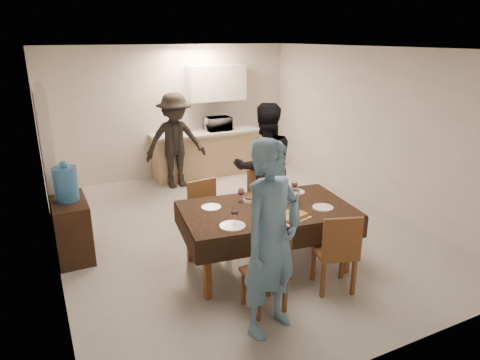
% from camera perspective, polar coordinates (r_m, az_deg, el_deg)
% --- Properties ---
extents(floor, '(5.00, 6.00, 0.02)m').
position_cam_1_polar(floor, '(6.48, -0.37, -6.49)').
color(floor, '#AAAAA5').
rests_on(floor, ground).
extents(ceiling, '(5.00, 6.00, 0.02)m').
position_cam_1_polar(ceiling, '(5.86, -0.42, 17.17)').
color(ceiling, white).
rests_on(ceiling, wall_back).
extents(wall_back, '(5.00, 0.02, 2.60)m').
position_cam_1_polar(wall_back, '(8.78, -9.05, 8.92)').
color(wall_back, silver).
rests_on(wall_back, floor).
extents(wall_front, '(5.00, 0.02, 2.60)m').
position_cam_1_polar(wall_front, '(3.71, 20.30, -5.61)').
color(wall_front, silver).
rests_on(wall_front, floor).
extents(wall_left, '(0.02, 6.00, 2.60)m').
position_cam_1_polar(wall_left, '(5.47, -24.68, 1.53)').
color(wall_left, silver).
rests_on(wall_left, floor).
extents(wall_right, '(0.02, 6.00, 2.60)m').
position_cam_1_polar(wall_right, '(7.45, 17.32, 6.57)').
color(wall_right, silver).
rests_on(wall_right, floor).
extents(stub_partition, '(0.15, 1.40, 2.10)m').
position_cam_1_polar(stub_partition, '(6.70, -24.19, 2.27)').
color(stub_partition, white).
rests_on(stub_partition, floor).
extents(kitchen_base_cabinet, '(2.20, 0.60, 0.86)m').
position_cam_1_polar(kitchen_base_cabinet, '(8.87, -4.44, 3.43)').
color(kitchen_base_cabinet, tan).
rests_on(kitchen_base_cabinet, floor).
extents(kitchen_worktop, '(2.24, 0.64, 0.05)m').
position_cam_1_polar(kitchen_worktop, '(8.76, -4.52, 6.30)').
color(kitchen_worktop, '#BABAB4').
rests_on(kitchen_worktop, kitchen_base_cabinet).
extents(upper_cabinet, '(1.20, 0.34, 0.70)m').
position_cam_1_polar(upper_cabinet, '(8.85, -3.18, 12.79)').
color(upper_cabinet, white).
rests_on(upper_cabinet, wall_back).
extents(dining_table, '(2.17, 1.44, 0.79)m').
position_cam_1_polar(dining_table, '(5.17, 3.61, -4.10)').
color(dining_table, black).
rests_on(dining_table, floor).
extents(chair_near_left, '(0.41, 0.41, 0.47)m').
position_cam_1_polar(chair_near_left, '(4.42, 3.81, -11.55)').
color(chair_near_left, brown).
rests_on(chair_near_left, floor).
extents(chair_near_right, '(0.55, 0.56, 0.51)m').
position_cam_1_polar(chair_near_right, '(4.86, 13.23, -8.43)').
color(chair_near_right, brown).
rests_on(chair_near_right, floor).
extents(chair_far_left, '(0.47, 0.47, 0.50)m').
position_cam_1_polar(chair_far_left, '(5.61, -3.80, -4.28)').
color(chair_far_left, brown).
rests_on(chair_far_left, floor).
extents(chair_far_right, '(0.45, 0.45, 0.53)m').
position_cam_1_polar(chair_far_right, '(5.97, 4.22, -2.55)').
color(chair_far_right, brown).
rests_on(chair_far_right, floor).
extents(console, '(0.42, 0.84, 0.78)m').
position_cam_1_polar(console, '(5.98, -21.50, -6.01)').
color(console, '#321F10').
rests_on(console, floor).
extents(water_jug, '(0.29, 0.29, 0.43)m').
position_cam_1_polar(water_jug, '(5.76, -22.21, -0.50)').
color(water_jug, '#3D89D4').
rests_on(water_jug, console).
extents(wine_bottle, '(0.08, 0.08, 0.33)m').
position_cam_1_polar(wine_bottle, '(5.11, 2.89, -1.91)').
color(wine_bottle, black).
rests_on(wine_bottle, dining_table).
extents(water_pitcher, '(0.12, 0.12, 0.19)m').
position_cam_1_polar(water_pitcher, '(5.25, 7.23, -2.31)').
color(water_pitcher, white).
rests_on(water_pitcher, dining_table).
extents(savoury_tart, '(0.44, 0.37, 0.05)m').
position_cam_1_polar(savoury_tart, '(4.90, 6.85, -4.77)').
color(savoury_tart, gold).
rests_on(savoury_tart, dining_table).
extents(salad_bowl, '(0.20, 0.20, 0.08)m').
position_cam_1_polar(salad_bowl, '(5.43, 5.44, -2.16)').
color(salad_bowl, white).
rests_on(salad_bowl, dining_table).
extents(mushroom_dish, '(0.22, 0.22, 0.04)m').
position_cam_1_polar(mushroom_dish, '(5.35, 1.68, -2.60)').
color(mushroom_dish, white).
rests_on(mushroom_dish, dining_table).
extents(wine_glass_a, '(0.09, 0.09, 0.21)m').
position_cam_1_polar(wine_glass_a, '(4.68, -0.72, -4.73)').
color(wine_glass_a, white).
rests_on(wine_glass_a, dining_table).
extents(wine_glass_b, '(0.08, 0.08, 0.19)m').
position_cam_1_polar(wine_glass_b, '(5.59, 7.27, -1.00)').
color(wine_glass_b, white).
rests_on(wine_glass_b, dining_table).
extents(wine_glass_c, '(0.08, 0.08, 0.19)m').
position_cam_1_polar(wine_glass_c, '(5.28, 0.14, -2.04)').
color(wine_glass_c, white).
rests_on(wine_glass_c, dining_table).
extents(plate_near_left, '(0.28, 0.28, 0.02)m').
position_cam_1_polar(plate_near_left, '(4.65, -1.01, -6.15)').
color(plate_near_left, white).
rests_on(plate_near_left, dining_table).
extents(plate_near_right, '(0.25, 0.25, 0.01)m').
position_cam_1_polar(plate_near_right, '(5.23, 10.99, -3.61)').
color(plate_near_right, white).
rests_on(plate_near_right, dining_table).
extents(plate_far_left, '(0.24, 0.24, 0.01)m').
position_cam_1_polar(plate_far_left, '(5.16, -3.85, -3.63)').
color(plate_far_left, white).
rests_on(plate_far_left, dining_table).
extents(plate_far_right, '(0.25, 0.25, 0.01)m').
position_cam_1_polar(plate_far_right, '(5.69, 7.39, -1.58)').
color(plate_far_right, white).
rests_on(plate_far_right, dining_table).
extents(microwave, '(0.50, 0.34, 0.28)m').
position_cam_1_polar(microwave, '(8.83, -2.90, 7.51)').
color(microwave, white).
rests_on(microwave, kitchen_worktop).
extents(person_near, '(0.81, 0.66, 1.92)m').
position_cam_1_polar(person_near, '(4.01, 4.25, -7.96)').
color(person_near, '#5D8AAC').
rests_on(person_near, floor).
extents(person_far, '(1.07, 0.93, 1.88)m').
position_cam_1_polar(person_far, '(6.22, 3.27, 1.69)').
color(person_far, black).
rests_on(person_far, floor).
extents(person_kitchen, '(1.15, 0.66, 1.79)m').
position_cam_1_polar(person_kitchen, '(8.08, -8.61, 5.15)').
color(person_kitchen, black).
rests_on(person_kitchen, floor).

